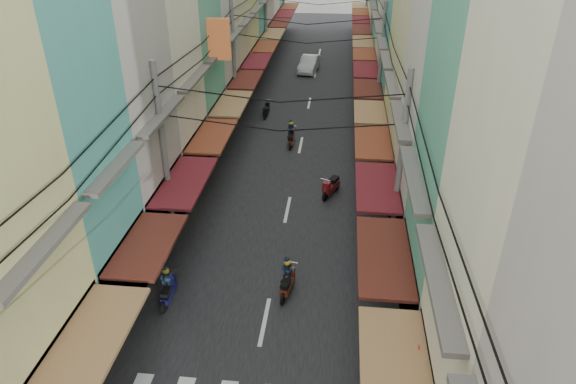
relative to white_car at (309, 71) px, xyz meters
The scene contains 11 objects.
ground 30.75m from the white_car, 88.83° to the right, with size 160.00×160.00×0.00m, color #62625E.
road 10.76m from the white_car, 86.65° to the right, with size 10.00×80.00×0.02m, color black.
sidewalk_left 12.24m from the white_car, 118.66° to the right, with size 3.00×80.00×0.06m, color gray.
sidewalk_right 12.89m from the white_car, 56.44° to the right, with size 3.00×80.00×0.06m, color gray.
utility_poles 17.07m from the white_car, 87.71° to the right, with size 10.20×66.13×8.20m.
white_car is the anchor object (origin of this frame).
bicycle 33.84m from the white_car, 76.10° to the right, with size 0.62×1.67×1.15m, color black.
moving_scooters 24.12m from the white_car, 90.36° to the right, with size 6.36×21.81×1.75m.
parked_scooters 34.89m from the white_car, 80.97° to the right, with size 13.43×13.60×1.00m.
pedestrians 27.38m from the white_car, 97.66° to the right, with size 12.75×19.62×2.21m.
traffic_sign 36.93m from the white_car, 81.56° to the right, with size 0.10×0.67×3.08m.
Camera 1 is at (2.33, -15.95, 13.38)m, focal length 32.00 mm.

